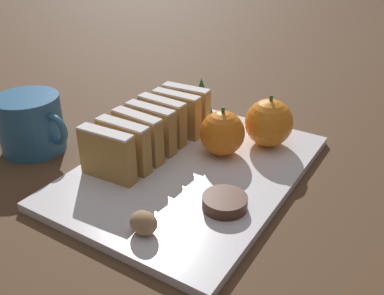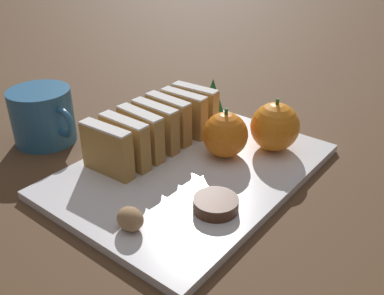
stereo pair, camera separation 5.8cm
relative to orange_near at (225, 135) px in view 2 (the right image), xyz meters
name	(u,v)px [view 2 (the right image)]	position (x,y,z in m)	size (l,w,h in m)	color
ground_plane	(192,174)	(-0.02, -0.06, -0.04)	(6.00, 6.00, 0.00)	#513823
serving_platter	(192,170)	(-0.02, -0.06, -0.04)	(0.27, 0.37, 0.01)	white
stollen_slice_front	(107,150)	(-0.10, -0.14, 0.00)	(0.08, 0.02, 0.07)	#B28442
stollen_slice_second	(125,142)	(-0.09, -0.11, 0.00)	(0.08, 0.02, 0.07)	#B28442
stollen_slice_third	(141,134)	(-0.09, -0.08, 0.00)	(0.08, 0.02, 0.07)	#B28442
stollen_slice_fourth	(155,126)	(-0.09, -0.04, 0.00)	(0.08, 0.02, 0.07)	#B28442
stollen_slice_fifth	(168,119)	(-0.10, -0.01, 0.00)	(0.08, 0.02, 0.07)	#B28442
stollen_slice_sixth	(184,113)	(-0.09, 0.02, 0.00)	(0.08, 0.02, 0.07)	#B28442
stollen_slice_back	(195,107)	(-0.09, 0.05, 0.00)	(0.08, 0.02, 0.07)	#B28442
orange_near	(225,135)	(0.00, 0.00, 0.00)	(0.07, 0.07, 0.07)	orange
orange_far	(275,127)	(0.05, 0.06, 0.00)	(0.07, 0.07, 0.08)	orange
walnut	(130,219)	(0.01, -0.20, -0.02)	(0.03, 0.03, 0.03)	#9E7A51
chocolate_cookie	(216,204)	(0.07, -0.11, -0.03)	(0.05, 0.05, 0.02)	#472819
evergreen_sprig	(213,98)	(-0.09, 0.10, 0.00)	(0.04, 0.04, 0.07)	#195623
coffee_mug	(43,116)	(-0.26, -0.12, 0.00)	(0.13, 0.10, 0.09)	#2D6693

